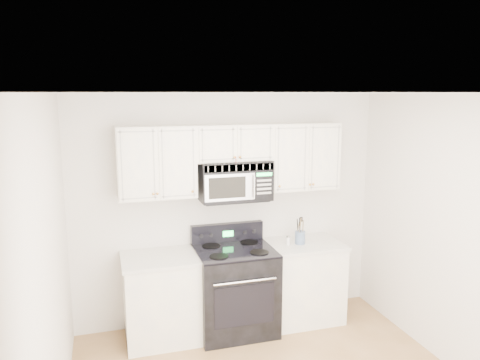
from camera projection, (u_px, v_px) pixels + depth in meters
name	position (u px, v px, depth m)	size (l,w,h in m)	color
room	(287.00, 260.00, 3.68)	(3.51, 3.51, 2.61)	#A17D54
base_cabinet_left	(164.00, 300.00, 4.97)	(0.86, 0.65, 0.92)	white
base_cabinet_right	(303.00, 283.00, 5.42)	(0.86, 0.65, 0.92)	white
range	(235.00, 288.00, 5.14)	(0.84, 0.76, 1.14)	black
upper_cabinets	(233.00, 155.00, 5.06)	(2.44, 0.37, 0.75)	white
microwave	(235.00, 180.00, 5.08)	(0.77, 0.44, 0.43)	black
utensil_crock	(300.00, 237.00, 5.28)	(0.12, 0.12, 0.31)	slate
shaker_salt	(288.00, 240.00, 5.24)	(0.04, 0.04, 0.11)	silver
shaker_pepper	(288.00, 240.00, 5.26)	(0.04, 0.04, 0.10)	silver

